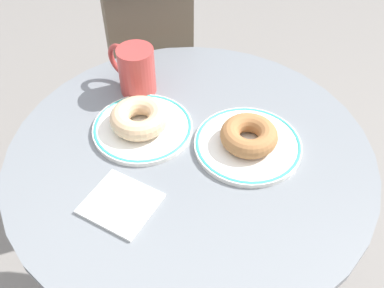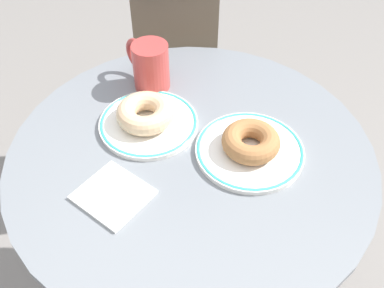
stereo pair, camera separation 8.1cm
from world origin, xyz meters
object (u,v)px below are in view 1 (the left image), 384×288
object	(u,v)px
plate_left	(143,128)
plate_right	(248,144)
cafe_table	(190,214)
coffee_mug	(135,70)
paper_napkin	(121,204)
donut_cinnamon	(249,135)
donut_glazed	(139,118)

from	to	relation	value
plate_left	plate_right	distance (m)	0.21
cafe_table	coffee_mug	xyz separation A→B (m)	(-0.16, 0.16, 0.26)
paper_napkin	plate_left	bearing A→B (deg)	95.66
plate_left	paper_napkin	world-z (taller)	plate_left
donut_cinnamon	paper_napkin	world-z (taller)	donut_cinnamon
cafe_table	paper_napkin	xyz separation A→B (m)	(-0.09, -0.15, 0.21)
cafe_table	donut_cinnamon	xyz separation A→B (m)	(0.11, 0.04, 0.24)
donut_cinnamon	coffee_mug	bearing A→B (deg)	155.30
cafe_table	donut_glazed	xyz separation A→B (m)	(-0.11, 0.03, 0.24)
cafe_table	plate_right	world-z (taller)	plate_right
donut_cinnamon	cafe_table	bearing A→B (deg)	-161.37
cafe_table	paper_napkin	size ratio (longest dim) A/B	6.26
plate_left	plate_right	size ratio (longest dim) A/B	0.97
plate_right	donut_cinnamon	size ratio (longest dim) A/B	1.89
donut_glazed	plate_right	bearing A→B (deg)	0.26
plate_left	coffee_mug	distance (m)	0.14
cafe_table	donut_glazed	world-z (taller)	donut_glazed
plate_left	coffee_mug	size ratio (longest dim) A/B	1.70
plate_left	paper_napkin	distance (m)	0.19
donut_cinnamon	coffee_mug	distance (m)	0.29
coffee_mug	plate_right	bearing A→B (deg)	-24.70
cafe_table	plate_left	size ratio (longest dim) A/B	3.61
paper_napkin	coffee_mug	bearing A→B (deg)	102.71
coffee_mug	donut_glazed	bearing A→B (deg)	-69.49
plate_right	donut_cinnamon	world-z (taller)	donut_cinnamon
coffee_mug	cafe_table	bearing A→B (deg)	-44.96
donut_cinnamon	coffee_mug	xyz separation A→B (m)	(-0.26, 0.12, 0.02)
cafe_table	plate_right	bearing A→B (deg)	18.63
coffee_mug	donut_cinnamon	bearing A→B (deg)	-24.70
plate_left	donut_glazed	distance (m)	0.03
plate_left	donut_cinnamon	world-z (taller)	donut_cinnamon
paper_napkin	plate_right	bearing A→B (deg)	43.91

